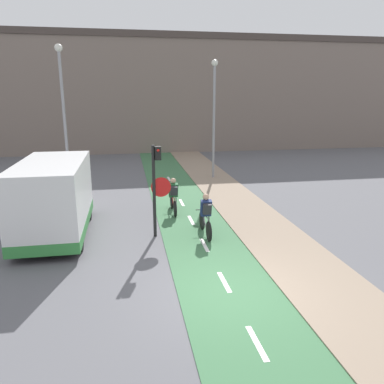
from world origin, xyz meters
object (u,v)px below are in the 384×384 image
at_px(street_lamp_sidewalk, 214,107).
at_px(cyclist_far, 173,196).
at_px(traffic_light_pole, 156,181).
at_px(cyclist_near, 206,216).
at_px(van, 54,200).
at_px(street_lamp_far, 63,105).

height_order(street_lamp_sidewalk, cyclist_far, street_lamp_sidewalk).
relative_size(traffic_light_pole, street_lamp_sidewalk, 0.48).
bearing_deg(traffic_light_pole, cyclist_near, -7.87).
bearing_deg(van, cyclist_near, -10.53).
xyz_separation_m(cyclist_far, van, (-4.31, -1.77, 0.56)).
distance_m(traffic_light_pole, van, 3.57).
relative_size(cyclist_far, van, 0.36).
relative_size(traffic_light_pole, cyclist_far, 1.80).
xyz_separation_m(street_lamp_sidewalk, van, (-7.43, -8.03, -2.77)).
relative_size(cyclist_near, cyclist_far, 1.03).
relative_size(street_lamp_far, cyclist_near, 3.87).
xyz_separation_m(cyclist_near, van, (-5.08, 0.94, 0.56)).
xyz_separation_m(street_lamp_sidewalk, cyclist_near, (-2.36, -8.97, -3.33)).
height_order(cyclist_near, cyclist_far, cyclist_near).
bearing_deg(cyclist_far, street_lamp_far, 136.74).
relative_size(cyclist_near, van, 0.38).
xyz_separation_m(traffic_light_pole, street_lamp_sidewalk, (4.00, 8.74, 2.09)).
distance_m(traffic_light_pole, cyclist_far, 2.92).
xyz_separation_m(street_lamp_far, van, (0.37, -6.17, -2.99)).
bearing_deg(cyclist_near, street_lamp_far, 127.42).
bearing_deg(cyclist_near, street_lamp_sidewalk, 75.27).
relative_size(street_lamp_sidewalk, cyclist_far, 3.77).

